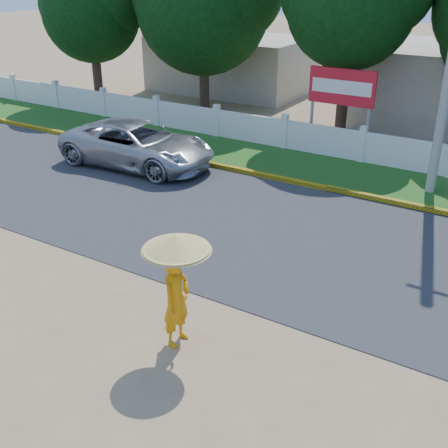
# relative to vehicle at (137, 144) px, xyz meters

# --- Properties ---
(ground) EXTENTS (120.00, 120.00, 0.00)m
(ground) POSITION_rel_vehicle_xyz_m (6.44, -6.82, -0.76)
(ground) COLOR #9E8460
(ground) RESTS_ON ground
(road) EXTENTS (60.00, 7.00, 0.02)m
(road) POSITION_rel_vehicle_xyz_m (6.44, -2.32, -0.75)
(road) COLOR #38383A
(road) RESTS_ON ground
(grass_verge) EXTENTS (60.00, 3.50, 0.03)m
(grass_verge) POSITION_rel_vehicle_xyz_m (6.44, 2.93, -0.74)
(grass_verge) COLOR #2D601E
(grass_verge) RESTS_ON ground
(curb) EXTENTS (40.00, 0.18, 0.16)m
(curb) POSITION_rel_vehicle_xyz_m (6.44, 1.23, -0.68)
(curb) COLOR yellow
(curb) RESTS_ON ground
(fence) EXTENTS (40.00, 0.10, 1.10)m
(fence) POSITION_rel_vehicle_xyz_m (6.44, 4.38, -0.21)
(fence) COLOR silver
(fence) RESTS_ON ground
(building_far) EXTENTS (8.00, 5.00, 2.80)m
(building_far) POSITION_rel_vehicle_xyz_m (-3.56, 12.18, 0.64)
(building_far) COLOR #B7AD99
(building_far) RESTS_ON ground
(vehicle) EXTENTS (5.54, 2.75, 1.51)m
(vehicle) POSITION_rel_vehicle_xyz_m (0.00, 0.00, 0.00)
(vehicle) COLOR #A5A6AD
(vehicle) RESTS_ON ground
(monk_with_parasol) EXTENTS (1.24, 1.24, 2.25)m
(monk_with_parasol) POSITION_rel_vehicle_xyz_m (6.99, -7.33, 0.71)
(monk_with_parasol) COLOR orange
(monk_with_parasol) RESTS_ON ground
(billboard) EXTENTS (2.50, 0.13, 2.95)m
(billboard) POSITION_rel_vehicle_xyz_m (5.13, 5.47, 1.39)
(billboard) COLOR gray
(billboard) RESTS_ON ground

